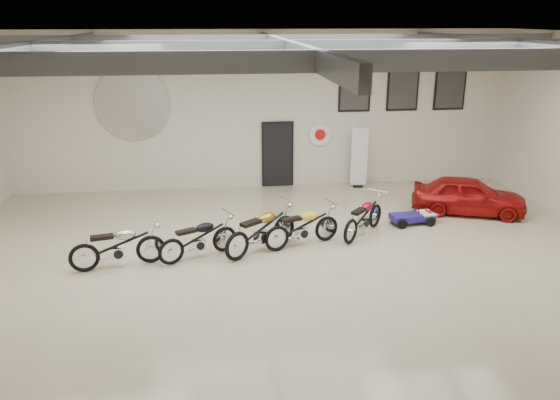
{
  "coord_description": "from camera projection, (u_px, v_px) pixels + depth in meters",
  "views": [
    {
      "loc": [
        -1.53,
        -11.34,
        5.35
      ],
      "look_at": [
        0.0,
        1.2,
        1.1
      ],
      "focal_mm": 35.0,
      "sensor_mm": 36.0,
      "label": 1
    }
  ],
  "objects": [
    {
      "name": "motorcycle_gold",
      "position": [
        261.0,
        229.0,
        12.95
      ],
      "size": [
        2.13,
        1.86,
        1.13
      ],
      "primitive_type": null,
      "rotation": [
        0.0,
        0.0,
        0.66
      ],
      "color": "silver",
      "rests_on": "floor"
    },
    {
      "name": "motorcycle_black",
      "position": [
        198.0,
        238.0,
        12.6
      ],
      "size": [
        2.0,
        1.4,
        1.01
      ],
      "primitive_type": null,
      "rotation": [
        0.0,
        0.0,
        0.46
      ],
      "color": "silver",
      "rests_on": "floor"
    },
    {
      "name": "logo_plaque",
      "position": [
        133.0,
        104.0,
        16.79
      ],
      "size": [
        2.3,
        0.06,
        1.16
      ],
      "primitive_type": null,
      "color": "silver",
      "rests_on": "back_wall"
    },
    {
      "name": "poster_right",
      "position": [
        450.0,
        89.0,
        17.88
      ],
      "size": [
        1.05,
        0.08,
        1.35
      ],
      "primitive_type": null,
      "color": "black",
      "rests_on": "back_wall"
    },
    {
      "name": "go_kart",
      "position": [
        417.0,
        214.0,
        14.8
      ],
      "size": [
        1.5,
        0.79,
        0.52
      ],
      "primitive_type": null,
      "rotation": [
        0.0,
        0.0,
        0.1
      ],
      "color": "navy",
      "rests_on": "floor"
    },
    {
      "name": "vintage_car",
      "position": [
        469.0,
        195.0,
        15.51
      ],
      "size": [
        2.24,
        3.37,
        1.07
      ],
      "primitive_type": "imported",
      "rotation": [
        0.0,
        0.0,
        1.23
      ],
      "color": "#9B0F0E",
      "rests_on": "floor"
    },
    {
      "name": "ceiling",
      "position": [
        287.0,
        35.0,
        10.95
      ],
      "size": [
        16.0,
        12.0,
        0.01
      ],
      "primitive_type": "cube",
      "color": "gray",
      "rests_on": "back_wall"
    },
    {
      "name": "banner_stand",
      "position": [
        359.0,
        158.0,
        17.77
      ],
      "size": [
        0.55,
        0.27,
        1.94
      ],
      "primitive_type": null,
      "rotation": [
        0.0,
        0.0,
        -0.12
      ],
      "color": "white",
      "rests_on": "floor"
    },
    {
      "name": "motorcycle_red",
      "position": [
        364.0,
        216.0,
        13.94
      ],
      "size": [
        1.77,
        1.86,
        1.02
      ],
      "primitive_type": null,
      "rotation": [
        0.0,
        0.0,
        0.84
      ],
      "color": "silver",
      "rests_on": "floor"
    },
    {
      "name": "motorcycle_yellow",
      "position": [
        302.0,
        226.0,
        13.27
      ],
      "size": [
        2.08,
        1.28,
        1.04
      ],
      "primitive_type": null,
      "rotation": [
        0.0,
        0.0,
        0.36
      ],
      "color": "silver",
      "rests_on": "floor"
    },
    {
      "name": "poster_mid",
      "position": [
        403.0,
        90.0,
        17.7
      ],
      "size": [
        1.05,
        0.08,
        1.35
      ],
      "primitive_type": null,
      "color": "black",
      "rests_on": "back_wall"
    },
    {
      "name": "poster_left",
      "position": [
        355.0,
        91.0,
        17.51
      ],
      "size": [
        1.05,
        0.08,
        1.35
      ],
      "primitive_type": null,
      "color": "black",
      "rests_on": "back_wall"
    },
    {
      "name": "ceiling_beams",
      "position": [
        287.0,
        48.0,
        11.03
      ],
      "size": [
        15.8,
        11.8,
        0.32
      ],
      "primitive_type": null,
      "color": "slate",
      "rests_on": "ceiling"
    },
    {
      "name": "motorcycle_silver",
      "position": [
        117.0,
        245.0,
        12.12
      ],
      "size": [
        2.14,
        1.05,
        1.07
      ],
      "primitive_type": null,
      "rotation": [
        0.0,
        0.0,
        0.21
      ],
      "color": "silver",
      "rests_on": "floor"
    },
    {
      "name": "back_wall",
      "position": [
        262.0,
        111.0,
        17.4
      ],
      "size": [
        16.0,
        0.02,
        5.0
      ],
      "primitive_type": "cube",
      "color": "beige",
      "rests_on": "floor"
    },
    {
      "name": "floor",
      "position": [
        286.0,
        262.0,
        12.55
      ],
      "size": [
        16.0,
        12.0,
        0.01
      ],
      "primitive_type": "cube",
      "color": "#BFB292",
      "rests_on": "ground"
    },
    {
      "name": "door",
      "position": [
        278.0,
        155.0,
        17.87
      ],
      "size": [
        0.92,
        0.08,
        2.1
      ],
      "primitive_type": "cube",
      "color": "black",
      "rests_on": "back_wall"
    },
    {
      "name": "oil_sign",
      "position": [
        320.0,
        134.0,
        17.82
      ],
      "size": [
        0.72,
        0.1,
        0.72
      ],
      "primitive_type": null,
      "color": "white",
      "rests_on": "back_wall"
    }
  ]
}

